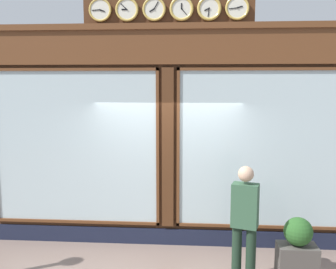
% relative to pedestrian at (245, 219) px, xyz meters
% --- Properties ---
extents(shop_facade, '(6.53, 0.42, 4.31)m').
position_rel_pedestrian_xyz_m(shop_facade, '(1.17, -1.34, 1.00)').
color(shop_facade, '#4C2B16').
rests_on(shop_facade, ground_plane).
extents(pedestrian, '(0.41, 0.32, 1.69)m').
position_rel_pedestrian_xyz_m(pedestrian, '(0.00, 0.00, 0.00)').
color(pedestrian, '#1C2F21').
rests_on(pedestrian, ground_plane).
extents(planter_box, '(0.56, 0.36, 0.50)m').
position_rel_pedestrian_xyz_m(planter_box, '(-0.79, -0.15, -0.68)').
color(planter_box, '#4C4742').
rests_on(planter_box, ground_plane).
extents(planter_shrub, '(0.41, 0.41, 0.41)m').
position_rel_pedestrian_xyz_m(planter_shrub, '(-0.79, -0.15, -0.22)').
color(planter_shrub, '#285623').
rests_on(planter_shrub, planter_box).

